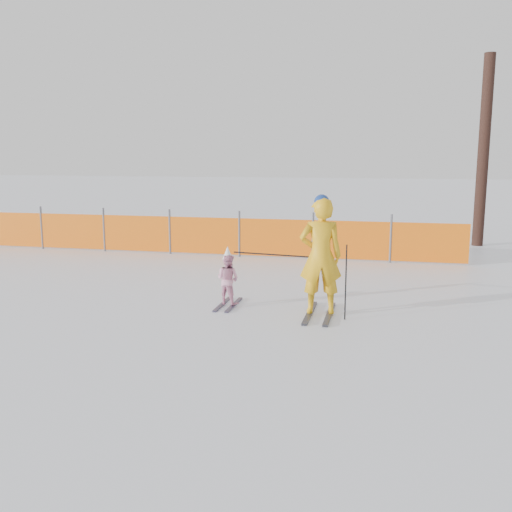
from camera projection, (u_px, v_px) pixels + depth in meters
The scene contains 6 objects.
ground at pixel (249, 319), 9.62m from camera, with size 120.00×120.00×0.00m, color white.
adult at pixel (321, 255), 9.72m from camera, with size 0.81×1.44×2.09m.
child at pixel (228, 279), 10.42m from camera, with size 0.54×1.04×1.11m.
ski_poles at pixel (305, 267), 9.78m from camera, with size 2.06×0.46×1.28m.
safety_fence at pixel (166, 234), 15.91m from camera, with size 15.95×0.06×1.25m.
tree_trunks at pixel (512, 155), 17.78m from camera, with size 3.02×3.09×5.65m.
Camera 1 is at (2.15, -9.03, 2.74)m, focal length 40.00 mm.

